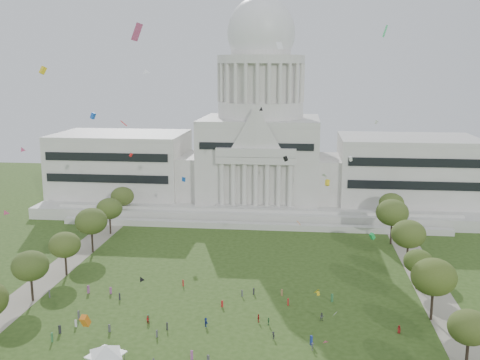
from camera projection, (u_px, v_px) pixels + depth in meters
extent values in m
plane|color=#2C4615|center=(214.00, 348.00, 107.64)|extent=(400.00, 400.00, 0.00)
cube|color=beige|center=(260.00, 200.00, 219.30)|extent=(160.00, 60.00, 4.00)
cube|color=beige|center=(252.00, 226.00, 187.34)|extent=(130.00, 3.00, 2.00)
cube|color=beige|center=(255.00, 215.00, 194.84)|extent=(140.00, 3.00, 5.00)
cube|color=beige|center=(122.00, 165.00, 221.83)|extent=(50.00, 34.00, 22.00)
cube|color=beige|center=(407.00, 171.00, 209.73)|extent=(50.00, 34.00, 22.00)
cube|color=beige|center=(190.00, 175.00, 217.39)|extent=(12.00, 26.00, 16.00)
cube|color=beige|center=(331.00, 178.00, 211.45)|extent=(12.00, 26.00, 16.00)
cube|color=beige|center=(260.00, 160.00, 215.19)|extent=(44.00, 38.00, 28.00)
cube|color=beige|center=(256.00, 160.00, 195.08)|extent=(28.00, 3.00, 2.40)
cube|color=black|center=(106.00, 168.00, 204.68)|extent=(46.00, 0.40, 11.00)
cube|color=black|center=(416.00, 174.00, 192.57)|extent=(46.00, 0.40, 11.00)
cylinder|color=beige|center=(261.00, 110.00, 211.39)|extent=(32.00, 32.00, 6.00)
cylinder|color=beige|center=(261.00, 83.00, 209.43)|extent=(28.00, 28.00, 14.00)
cylinder|color=beige|center=(261.00, 59.00, 207.76)|extent=(32.40, 32.40, 3.00)
cylinder|color=beige|center=(261.00, 44.00, 206.68)|extent=(22.00, 22.00, 8.00)
ellipsoid|color=silver|center=(261.00, 33.00, 205.90)|extent=(25.00, 25.00, 26.20)
cube|color=gray|center=(45.00, 280.00, 142.15)|extent=(8.00, 160.00, 0.04)
cube|color=gray|center=(436.00, 297.00, 131.58)|extent=(8.00, 160.00, 0.04)
cylinder|color=black|center=(467.00, 354.00, 100.36)|extent=(0.56, 0.56, 4.92)
ellipsoid|color=#394A19|center=(469.00, 327.00, 99.34)|extent=(7.58, 7.58, 6.20)
cylinder|color=black|center=(32.00, 290.00, 128.92)|extent=(0.56, 0.56, 5.47)
ellipsoid|color=#314719|center=(30.00, 266.00, 127.79)|extent=(8.42, 8.42, 6.89)
cylinder|color=black|center=(432.00, 306.00, 119.16)|extent=(0.56, 0.56, 6.20)
ellipsoid|color=#3D5217|center=(434.00, 277.00, 117.87)|extent=(9.55, 9.55, 7.82)
cylinder|color=black|center=(66.00, 265.00, 145.02)|extent=(0.56, 0.56, 5.27)
ellipsoid|color=#3F521E|center=(65.00, 245.00, 143.93)|extent=(8.12, 8.12, 6.65)
cylinder|color=black|center=(417.00, 280.00, 135.91)|extent=(0.56, 0.56, 4.56)
ellipsoid|color=#334C16|center=(418.00, 261.00, 134.96)|extent=(7.01, 7.01, 5.74)
cylinder|color=black|center=(92.00, 242.00, 162.98)|extent=(0.56, 0.56, 6.03)
ellipsoid|color=#34461B|center=(91.00, 221.00, 161.72)|extent=(9.29, 9.29, 7.60)
cylinder|color=black|center=(407.00, 257.00, 150.89)|extent=(0.56, 0.56, 5.97)
ellipsoid|color=#3E511D|center=(409.00, 234.00, 149.65)|extent=(9.19, 9.19, 7.52)
cylinder|color=black|center=(110.00, 226.00, 181.28)|extent=(0.56, 0.56, 5.41)
ellipsoid|color=#3B521E|center=(109.00, 209.00, 180.15)|extent=(8.33, 8.33, 6.81)
cylinder|color=black|center=(391.00, 234.00, 170.62)|extent=(0.56, 0.56, 6.37)
ellipsoid|color=#3D511D|center=(392.00, 213.00, 169.30)|extent=(9.82, 9.82, 8.03)
cylinder|color=black|center=(123.00, 212.00, 199.13)|extent=(0.56, 0.56, 5.32)
ellipsoid|color=#37471B|center=(122.00, 196.00, 198.03)|extent=(8.19, 8.19, 6.70)
cylinder|color=black|center=(391.00, 220.00, 187.92)|extent=(0.56, 0.56, 5.47)
ellipsoid|color=#3B501C|center=(391.00, 203.00, 186.78)|extent=(8.42, 8.42, 6.89)
cylinder|color=#4C4C4C|center=(98.00, 353.00, 103.48)|extent=(0.12, 0.12, 2.27)
cylinder|color=#4C4C4C|center=(124.00, 355.00, 102.92)|extent=(0.12, 0.12, 2.27)
cube|color=white|center=(106.00, 355.00, 100.48)|extent=(7.05, 7.05, 0.18)
pyramid|color=white|center=(106.00, 349.00, 100.28)|extent=(9.87, 9.87, 1.82)
imported|color=#B21E1E|center=(399.00, 329.00, 113.55)|extent=(0.98, 0.90, 1.68)
imported|color=#4C4C51|center=(322.00, 317.00, 119.09)|extent=(0.96, 0.67, 1.83)
imported|color=#26262B|center=(273.00, 335.00, 111.14)|extent=(1.00, 1.08, 1.52)
imported|color=#33723F|center=(269.00, 321.00, 117.17)|extent=(0.58, 0.98, 1.63)
imported|color=navy|center=(206.00, 322.00, 116.50)|extent=(1.38, 1.89, 1.90)
imported|color=#B21E1E|center=(148.00, 319.00, 118.05)|extent=(0.90, 0.69, 1.65)
imported|color=#4C4C51|center=(312.00, 346.00, 106.68)|extent=(0.71, 1.07, 1.52)
imported|color=#B21E1E|center=(258.00, 318.00, 118.48)|extent=(0.86, 1.16, 1.77)
cube|color=#26262B|center=(60.00, 329.00, 113.35)|extent=(0.52, 0.55, 1.78)
cube|color=#4C4C51|center=(208.00, 359.00, 101.81)|extent=(0.52, 0.47, 1.68)
cube|color=#33723F|center=(332.00, 298.00, 128.71)|extent=(0.60, 0.58, 1.94)
cube|color=#4C4C51|center=(79.00, 315.00, 119.85)|extent=(0.34, 0.52, 1.90)
cube|color=#994C8C|center=(111.00, 291.00, 133.28)|extent=(0.47, 0.52, 1.67)
cube|color=#33723F|center=(52.00, 337.00, 109.94)|extent=(0.43, 0.57, 1.90)
cube|color=#B21E1E|center=(183.00, 283.00, 138.15)|extent=(0.43, 0.50, 1.60)
cube|color=#4C4C51|center=(49.00, 294.00, 131.07)|extent=(0.48, 0.57, 1.83)
cube|color=#4C4C51|center=(157.00, 334.00, 111.81)|extent=(0.28, 0.42, 1.53)
cube|color=olive|center=(282.00, 293.00, 132.17)|extent=(0.45, 0.31, 1.61)
cube|color=#B21E1E|center=(288.00, 302.00, 126.89)|extent=(0.34, 0.47, 1.63)
cube|color=navy|center=(311.00, 340.00, 108.69)|extent=(0.54, 0.60, 1.91)
cube|color=#B21E1E|center=(222.00, 304.00, 125.97)|extent=(0.48, 0.46, 1.55)
cube|color=#4C4C51|center=(109.00, 328.00, 114.03)|extent=(0.51, 0.43, 1.63)
cube|color=#994C8C|center=(192.00, 355.00, 103.26)|extent=(0.51, 0.36, 1.79)
cube|color=#33723F|center=(148.00, 318.00, 118.67)|extent=(0.42, 0.50, 1.61)
cube|color=#26262B|center=(254.00, 291.00, 133.00)|extent=(0.34, 0.46, 1.56)
cube|color=#4C4C51|center=(242.00, 293.00, 131.85)|extent=(0.41, 0.49, 1.57)
cube|color=#26262B|center=(167.00, 326.00, 114.95)|extent=(0.42, 0.50, 1.62)
cube|color=silver|center=(76.00, 323.00, 116.34)|extent=(0.46, 0.35, 1.54)
cube|color=#26262B|center=(120.00, 296.00, 129.90)|extent=(0.46, 0.51, 1.64)
cube|color=#994C8C|center=(88.00, 289.00, 133.72)|extent=(0.51, 0.60, 1.93)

